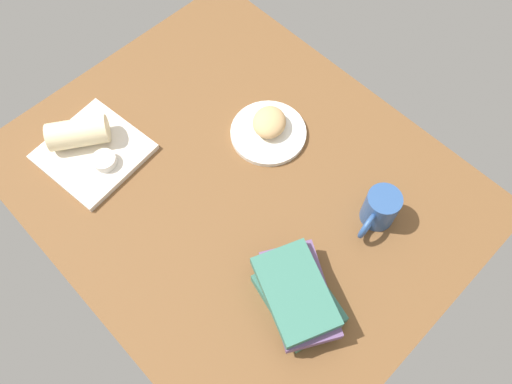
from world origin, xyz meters
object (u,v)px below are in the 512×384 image
Objects in this scene: sauce_cup at (104,161)px; book_stack at (298,295)px; breakfast_wrap at (78,133)px; scone_pastry at (269,122)px; round_plate at (268,133)px; coffee_mug at (380,209)px; square_plate at (94,152)px.

sauce_cup is 57.46cm from book_stack.
sauce_cup is at bearing -145.50° from breakfast_wrap.
round_plate is at bearing -53.71° from scone_pastry.
breakfast_wrap reaches higher than scone_pastry.
round_plate is 2.03× the size of scone_pastry.
book_stack reaches higher than round_plate.
round_plate is 3.32× the size of sauce_cup.
breakfast_wrap is at bearing -171.82° from book_stack.
sauce_cup is 0.45× the size of coffee_mug.
book_stack is (61.94, 9.40, 3.63)cm from square_plate.
sauce_cup reaches higher than round_plate.
scone_pastry reaches higher than square_plate.
breakfast_wrap reaches higher than round_plate.
square_plate is at bearing -126.68° from round_plate.
book_stack is at bearing -88.68° from coffee_mug.
sauce_cup is at bearing -119.51° from scone_pastry.
square_plate is 1.60× the size of breakfast_wrap.
scone_pastry reaches higher than sauce_cup.
book_stack is at bearing -36.92° from round_plate.
coffee_mug is at bearing 31.30° from square_plate.
coffee_mug is at bearing -117.38° from breakfast_wrap.
scone_pastry is 35.31cm from coffee_mug.
sauce_cup is at bearing -121.00° from round_plate.
scone_pastry is at bearing 142.65° from book_stack.
round_plate is 0.84× the size of square_plate.
sauce_cup reaches higher than square_plate.
square_plate reaches higher than round_plate.
square_plate is 62.75cm from book_stack.
coffee_mug is (56.05, 37.12, 2.16)cm from sauce_cup.
round_plate is 44.71cm from square_plate.
coffee_mug is at bearing 91.32° from book_stack.
scone_pastry is at bearing 126.29° from round_plate.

